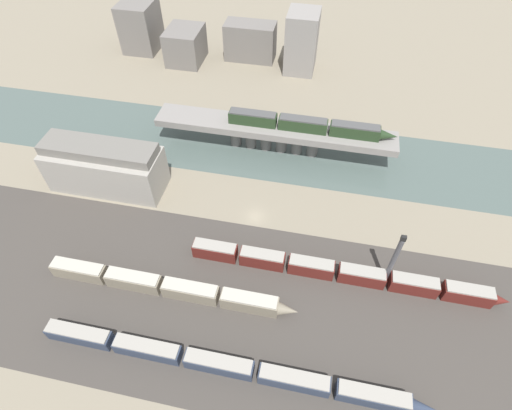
# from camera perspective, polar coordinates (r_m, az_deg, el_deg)

# --- Properties ---
(ground_plane) EXTENTS (400.00, 400.00, 0.00)m
(ground_plane) POSITION_cam_1_polar(r_m,az_deg,el_deg) (97.87, -0.11, -1.67)
(ground_plane) COLOR gray
(railbed_yard) EXTENTS (280.00, 42.00, 0.01)m
(railbed_yard) POSITION_cam_1_polar(r_m,az_deg,el_deg) (84.94, -3.49, -13.95)
(railbed_yard) COLOR #423D38
(railbed_yard) RESTS_ON ground
(river_water) EXTENTS (320.00, 26.42, 0.01)m
(river_water) POSITION_cam_1_polar(r_m,az_deg,el_deg) (115.85, 2.51, 8.03)
(river_water) COLOR #4C5B56
(river_water) RESTS_ON ground
(bridge) EXTENTS (66.23, 8.52, 8.12)m
(bridge) POSITION_cam_1_polar(r_m,az_deg,el_deg) (111.94, 2.61, 10.44)
(bridge) COLOR gray
(bridge) RESTS_ON ground
(train_on_bridge) EXTENTS (44.87, 3.13, 3.57)m
(train_on_bridge) POSITION_cam_1_polar(r_m,az_deg,el_deg) (109.01, 7.64, 11.26)
(train_on_bridge) COLOR #23381E
(train_on_bridge) RESTS_ON bridge
(train_yard_near) EXTENTS (72.37, 2.82, 3.47)m
(train_yard_near) POSITION_cam_1_polar(r_m,az_deg,el_deg) (78.18, -4.08, -21.95)
(train_yard_near) COLOR #2D384C
(train_yard_near) RESTS_ON ground
(train_yard_mid) EXTENTS (53.17, 3.05, 3.84)m
(train_yard_mid) POSITION_cam_1_polar(r_m,az_deg,el_deg) (86.47, -12.40, -11.39)
(train_yard_mid) COLOR gray
(train_yard_mid) RESTS_ON ground
(train_yard_far) EXTENTS (66.88, 3.01, 3.93)m
(train_yard_far) POSITION_cam_1_polar(r_m,az_deg,el_deg) (88.23, 12.14, -9.37)
(train_yard_far) COLOR #5B1E19
(train_yard_far) RESTS_ON ground
(warehouse_building) EXTENTS (28.91, 10.96, 13.46)m
(warehouse_building) POSITION_cam_1_polar(r_m,az_deg,el_deg) (107.70, -20.75, 5.13)
(warehouse_building) COLOR #9E998E
(warehouse_building) RESTS_ON ground
(signal_tower) EXTENTS (1.00, 0.99, 15.88)m
(signal_tower) POSITION_cam_1_polar(r_m,az_deg,el_deg) (85.46, 19.01, -7.53)
(signal_tower) COLOR #4C4C51
(signal_tower) RESTS_ON ground
(city_block_far_left) EXTENTS (12.03, 14.22, 16.99)m
(city_block_far_left) POSITION_cam_1_polar(r_m,az_deg,el_deg) (167.19, -16.18, 23.35)
(city_block_far_left) COLOR slate
(city_block_far_left) RESTS_ON ground
(city_block_left) EXTENTS (12.09, 14.30, 11.70)m
(city_block_left) POSITION_cam_1_polar(r_m,az_deg,el_deg) (156.26, -10.07, 21.54)
(city_block_left) COLOR slate
(city_block_left) RESTS_ON ground
(city_block_center) EXTENTS (17.93, 8.72, 12.93)m
(city_block_center) POSITION_cam_1_polar(r_m,az_deg,el_deg) (155.46, -0.83, 22.33)
(city_block_center) COLOR slate
(city_block_center) RESTS_ON ground
(city_block_right) EXTENTS (10.38, 12.19, 20.13)m
(city_block_right) POSITION_cam_1_polar(r_m,az_deg,el_deg) (147.90, 6.54, 22.16)
(city_block_right) COLOR gray
(city_block_right) RESTS_ON ground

